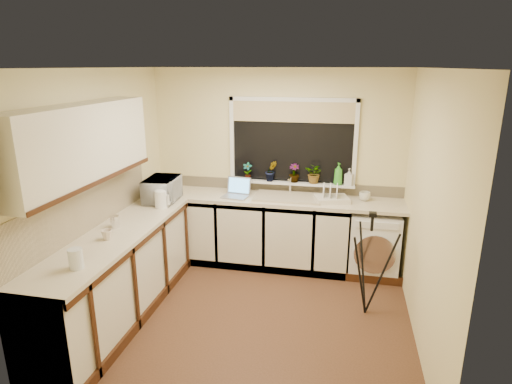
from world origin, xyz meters
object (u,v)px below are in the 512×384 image
Objects in this scene: plant_c at (294,173)px; cup_back at (365,196)px; microwave at (162,189)px; washing_machine at (373,243)px; plant_a at (248,171)px; plant_d at (315,173)px; dish_rack at (332,199)px; laptop at (237,191)px; tripod at (369,264)px; plant_b at (271,171)px; kettle at (161,199)px; soap_bottle_clear at (349,177)px; glass_jug at (76,259)px; soap_bottle_green at (338,174)px; steel_jar at (115,222)px; cup_left at (107,235)px.

cup_back is (0.88, -0.13, -0.21)m from plant_c.
microwave is 2.18× the size of plant_c.
washing_machine is at bearing -84.84° from microwave.
plant_a reaches higher than washing_machine.
plant_a is 0.86m from plant_d.
dish_rack is 0.41m from plant_d.
laptop is 1.46× the size of plant_c.
tripod reaches higher than dish_rack.
washing_machine is 0.73× the size of tripod.
plant_b reaches higher than dish_rack.
soap_bottle_clear is at bearing 22.90° from kettle.
glass_jug is 0.80× the size of soap_bottle_clear.
plant_d is at bearing 178.80° from soap_bottle_green.
microwave is (-2.00, -0.39, 0.11)m from dish_rack.
microwave is 2.46× the size of soap_bottle_clear.
steel_jar is (-0.20, -0.69, -0.04)m from kettle.
cup_left is at bearing -139.60° from soap_bottle_clear.
washing_machine is at bearing -36.48° from soap_bottle_clear.
soap_bottle_green reaches higher than steel_jar.
soap_bottle_clear is at bearing 108.91° from tripod.
tripod is at bearing -43.67° from plant_b.
laptop is at bearing 62.25° from cup_left.
steel_jar is 0.90× the size of cup_back.
plant_c is (-0.49, 0.25, 0.24)m from dish_rack.
glass_jug is 1.64× the size of cup_left.
plant_c is (-1.02, 0.24, 0.76)m from washing_machine.
microwave is (-0.83, -0.37, 0.08)m from laptop.
glass_jug is 0.60m from cup_left.
tripod reaches higher than steel_jar.
plant_a reaches higher than soap_bottle_clear.
steel_jar is 0.46× the size of plant_b.
glass_jug is (-2.47, -2.22, 0.58)m from washing_machine.
tripod is 9.03× the size of steel_jar.
steel_jar is (-2.53, -0.40, 0.41)m from tripod.
plant_c is (1.51, 0.64, 0.13)m from microwave.
plant_a is 0.83× the size of soap_bottle_green.
plant_b is (-1.21, 1.15, 0.63)m from tripod.
soap_bottle_clear is at bearing 18.93° from laptop.
soap_bottle_clear is (-0.34, 0.25, 0.75)m from washing_machine.
plant_b reaches higher than steel_jar.
plant_a is 0.86× the size of plant_b.
glass_jug is at bearing -129.20° from soap_bottle_green.
plant_b is at bearing 49.55° from steel_jar.
soap_bottle_green is 0.14m from soap_bottle_clear.
laptop is at bearing 164.62° from dish_rack.
steel_jar is at bearing -135.87° from plant_c.
soap_bottle_clear is (2.13, 2.47, 0.17)m from glass_jug.
soap_bottle_clear is 1.53× the size of cup_back.
steel_jar is 2.45m from plant_d.
glass_jug is 0.33× the size of microwave.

